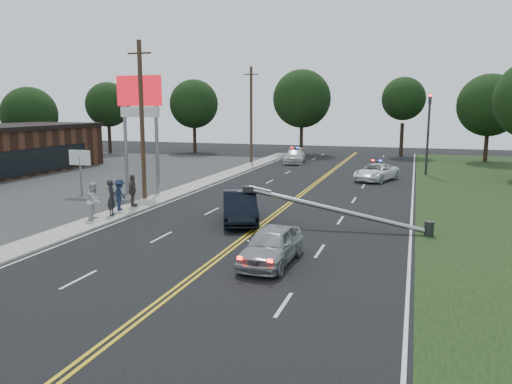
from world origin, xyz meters
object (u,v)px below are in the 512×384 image
(small_sign, at_px, (80,162))
(utility_pole_far, at_px, (251,115))
(traffic_signal, at_px, (428,127))
(utility_pole_mid, at_px, (142,121))
(emergency_b, at_px, (295,156))
(bystander_d, at_px, (133,191))
(bystander_a, at_px, (112,198))
(crashed_sedan, at_px, (240,207))
(bystander_b, at_px, (94,201))
(bystander_c, at_px, (120,195))
(emergency_a, at_px, (376,172))
(fallen_streetlight, at_px, (345,211))
(pylon_sign, at_px, (140,106))
(waiting_sedan, at_px, (271,245))

(small_sign, bearing_deg, utility_pole_far, 77.69)
(traffic_signal, height_order, utility_pole_mid, utility_pole_mid)
(emergency_b, bearing_deg, bystander_d, -106.32)
(utility_pole_far, relative_size, emergency_b, 1.96)
(small_sign, xyz_separation_m, bystander_a, (5.77, -5.09, -1.24))
(utility_pole_far, height_order, bystander_a, utility_pole_far)
(traffic_signal, xyz_separation_m, crashed_sedan, (-9.54, -22.07, -3.41))
(traffic_signal, bearing_deg, bystander_a, -125.61)
(bystander_b, distance_m, bystander_c, 2.38)
(emergency_b, bearing_deg, emergency_a, -56.51)
(fallen_streetlight, relative_size, utility_pole_mid, 0.94)
(pylon_sign, relative_size, utility_pole_mid, 0.80)
(fallen_streetlight, height_order, emergency_a, fallen_streetlight)
(small_sign, bearing_deg, waiting_sedan, -32.08)
(utility_pole_mid, relative_size, bystander_d, 5.28)
(emergency_b, distance_m, bystander_d, 26.37)
(traffic_signal, distance_m, bystander_b, 29.62)
(bystander_a, bearing_deg, emergency_b, -25.35)
(crashed_sedan, distance_m, bystander_a, 7.07)
(bystander_a, distance_m, bystander_b, 1.10)
(bystander_a, xyz_separation_m, bystander_b, (-0.37, -1.04, 0.01))
(bystander_d, bearing_deg, emergency_b, -22.19)
(crashed_sedan, bearing_deg, traffic_signal, 44.75)
(pylon_sign, height_order, traffic_signal, pylon_sign)
(bystander_c, relative_size, bystander_d, 0.94)
(small_sign, height_order, bystander_b, small_sign)
(waiting_sedan, bearing_deg, crashed_sedan, 121.45)
(waiting_sedan, bearing_deg, bystander_c, 151.23)
(crashed_sedan, height_order, bystander_c, bystander_c)
(bystander_c, bearing_deg, utility_pole_far, -9.32)
(utility_pole_mid, xyz_separation_m, bystander_b, (0.60, -6.13, -3.98))
(pylon_sign, height_order, bystander_a, pylon_sign)
(crashed_sedan, xyz_separation_m, bystander_c, (-7.35, 0.32, 0.21))
(crashed_sedan, bearing_deg, bystander_d, 146.18)
(emergency_a, relative_size, bystander_a, 2.49)
(small_sign, xyz_separation_m, crashed_sedan, (12.76, -4.07, -1.53))
(traffic_signal, bearing_deg, utility_pole_mid, -134.20)
(emergency_a, bearing_deg, fallen_streetlight, -70.55)
(utility_pole_mid, xyz_separation_m, utility_pole_far, (0.00, 22.00, 0.00))
(utility_pole_mid, bearing_deg, bystander_c, -80.82)
(fallen_streetlight, bearing_deg, bystander_c, 178.90)
(emergency_b, bearing_deg, traffic_signal, -31.36)
(crashed_sedan, xyz_separation_m, emergency_a, (5.61, 17.36, -0.12))
(fallen_streetlight, bearing_deg, utility_pole_far, 117.24)
(waiting_sedan, bearing_deg, fallen_streetlight, 74.10)
(small_sign, relative_size, bystander_a, 1.59)
(waiting_sedan, xyz_separation_m, bystander_c, (-10.80, 6.41, 0.29))
(waiting_sedan, height_order, bystander_a, bystander_a)
(utility_pole_mid, distance_m, bystander_a, 6.54)
(fallen_streetlight, distance_m, crashed_sedan, 5.43)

